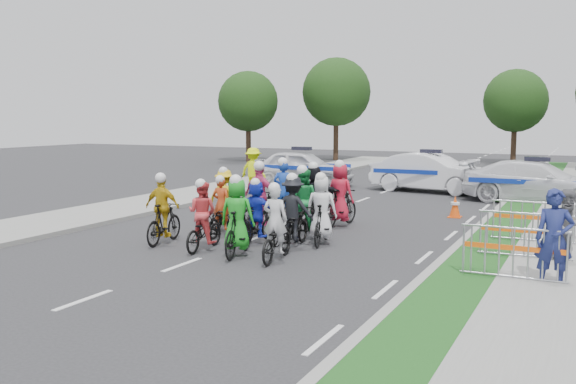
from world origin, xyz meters
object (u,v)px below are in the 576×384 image
at_px(barrier_2, 533,224).
at_px(tree_4, 515,101).
at_px(rider_3, 163,216).
at_px(police_car_1, 431,173).
at_px(rider_12, 284,202).
at_px(police_car_2, 537,182).
at_px(cone_0, 455,207).
at_px(rider_10, 225,204).
at_px(spectator_1, 569,228).
at_px(tree_0, 248,102).
at_px(rider_4, 293,218).
at_px(rider_11, 314,200).
at_px(cone_1, 551,197).
at_px(parked_bike, 236,183).
at_px(police_car_0, 302,168).
at_px(spectator_0, 554,239).
at_px(rider_9, 261,205).
at_px(rider_0, 276,235).
at_px(rider_1, 238,224).
at_px(rider_7, 322,216).
at_px(rider_5, 257,215).
at_px(rider_2, 203,223).
at_px(rider_13, 340,201).
at_px(marshal_hiviz, 253,170).
at_px(barrier_1, 525,238).
at_px(rider_6, 222,216).
at_px(tree_3, 336,92).
at_px(barrier_0, 513,256).
at_px(rider_8, 303,211).

xyz_separation_m(barrier_2, tree_4, (-3.70, 28.48, 3.63)).
relative_size(rider_3, police_car_1, 0.36).
xyz_separation_m(rider_12, police_car_2, (6.46, 8.19, 0.12)).
height_order(police_car_1, cone_0, police_car_1).
height_order(rider_10, tree_4, tree_4).
bearing_deg(spectator_1, rider_10, 146.53).
bearing_deg(tree_0, rider_4, -58.64).
distance_m(rider_11, police_car_1, 10.09).
distance_m(cone_1, parked_bike, 12.27).
relative_size(police_car_0, spectator_0, 2.55).
bearing_deg(rider_9, rider_0, 132.35).
bearing_deg(rider_12, rider_1, 91.36).
height_order(rider_10, police_car_0, rider_10).
relative_size(rider_7, police_car_0, 0.38).
xyz_separation_m(spectator_0, tree_4, (-4.40, 32.51, 3.24)).
distance_m(rider_5, cone_1, 12.08).
relative_size(rider_9, parked_bike, 1.31).
height_order(rider_2, tree_0, tree_0).
bearing_deg(police_car_0, parked_bike, 155.97).
distance_m(rider_13, marshal_hiviz, 8.93).
bearing_deg(barrier_2, rider_7, -156.40).
relative_size(rider_4, parked_bike, 1.22).
height_order(rider_1, rider_9, rider_9).
xyz_separation_m(rider_9, marshal_hiviz, (-4.65, 8.05, 0.18)).
bearing_deg(barrier_1, rider_6, -178.40).
xyz_separation_m(rider_13, tree_3, (-10.34, 25.93, 4.13)).
distance_m(rider_6, spectator_1, 8.58).
relative_size(rider_0, rider_12, 0.88).
relative_size(rider_10, barrier_0, 0.90).
distance_m(police_car_2, cone_0, 5.22).
xyz_separation_m(barrier_0, parked_bike, (-12.22, 10.36, -0.16)).
height_order(rider_1, rider_6, rider_1).
xyz_separation_m(rider_5, rider_7, (1.54, 0.59, 0.00)).
distance_m(rider_10, cone_0, 7.43).
height_order(rider_4, rider_13, rider_13).
relative_size(police_car_0, tree_0, 0.77).
bearing_deg(rider_11, rider_8, 92.34).
distance_m(rider_0, rider_11, 4.50).
xyz_separation_m(rider_2, spectator_0, (7.84, -0.03, 0.29)).
xyz_separation_m(rider_9, cone_0, (4.41, 4.92, -0.43)).
bearing_deg(police_car_2, rider_11, 152.08).
height_order(marshal_hiviz, parked_bike, marshal_hiviz).
height_order(rider_4, rider_8, rider_8).
distance_m(rider_0, rider_4, 1.54).
height_order(rider_2, rider_8, rider_8).
bearing_deg(spectator_0, parked_bike, 136.29).
height_order(police_car_0, tree_0, tree_0).
bearing_deg(rider_6, cone_0, -134.86).
height_order(cone_0, tree_3, tree_3).
distance_m(rider_10, rider_11, 2.59).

